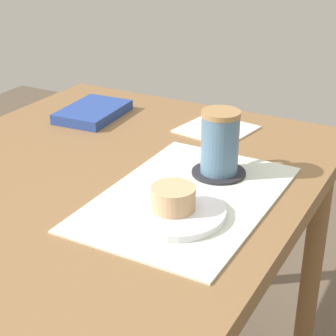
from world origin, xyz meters
The scene contains 8 objects.
dining_table centered at (0.00, 0.00, 0.62)m, with size 1.11×0.79×0.70m.
placemat centered at (0.08, -0.20, 0.71)m, with size 0.42×0.28×0.00m, color silver.
pastry_plate centered at (0.01, -0.21, 0.71)m, with size 0.17×0.17×0.01m, color white.
pastry centered at (0.01, -0.21, 0.74)m, with size 0.07×0.07×0.04m, color tan.
coffee_coaster centered at (0.19, -0.21, 0.71)m, with size 0.10×0.10×0.01m, color #232328.
coffee_mug centered at (0.19, -0.21, 0.77)m, with size 0.11×0.07×0.12m.
paper_napkin centered at (0.40, -0.10, 0.71)m, with size 0.15×0.15×0.00m, color silver.
small_book centered at (0.34, 0.20, 0.72)m, with size 0.18×0.12×0.02m, color navy.
Camera 1 is at (-0.70, -0.59, 1.17)m, focal length 60.00 mm.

